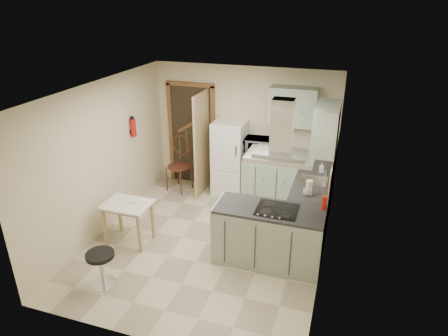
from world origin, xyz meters
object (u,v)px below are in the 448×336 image
(drop_leaf_table, at_px, (129,223))
(fridge, at_px, (230,158))
(stool, at_px, (102,269))
(peninsula, at_px, (269,236))
(microwave, at_px, (255,146))
(extractor_hood, at_px, (280,156))
(bentwood_chair, at_px, (179,166))

(drop_leaf_table, bearing_deg, fridge, 65.31)
(stool, bearing_deg, peninsula, 30.90)
(fridge, bearing_deg, peninsula, -58.26)
(peninsula, bearing_deg, microwave, 109.91)
(extractor_hood, height_order, bentwood_chair, extractor_hood)
(drop_leaf_table, relative_size, bentwood_chair, 0.72)
(peninsula, bearing_deg, stool, -149.10)
(peninsula, height_order, stool, peninsula)
(peninsula, height_order, drop_leaf_table, peninsula)
(microwave, bearing_deg, extractor_hood, -72.56)
(stool, bearing_deg, extractor_hood, 29.71)
(bentwood_chair, relative_size, stool, 1.98)
(drop_leaf_table, bearing_deg, stool, -79.22)
(fridge, xyz_separation_m, peninsula, (1.22, -1.98, -0.30))
(peninsula, distance_m, bentwood_chair, 2.87)
(fridge, xyz_separation_m, extractor_hood, (1.32, -1.98, 0.97))
(bentwood_chair, bearing_deg, drop_leaf_table, -75.02)
(fridge, relative_size, microwave, 2.69)
(extractor_hood, xyz_separation_m, microwave, (-0.84, 2.03, -0.67))
(extractor_hood, height_order, drop_leaf_table, extractor_hood)
(drop_leaf_table, distance_m, microwave, 2.76)
(peninsula, distance_m, stool, 2.40)
(drop_leaf_table, xyz_separation_m, stool, (0.19, -1.06, -0.09))
(fridge, bearing_deg, stool, -104.43)
(bentwood_chair, height_order, microwave, microwave)
(fridge, distance_m, microwave, 0.58)
(peninsula, xyz_separation_m, microwave, (-0.74, 2.03, 0.60))
(microwave, bearing_deg, stool, -116.91)
(peninsula, relative_size, extractor_hood, 1.72)
(drop_leaf_table, xyz_separation_m, microwave, (1.51, 2.20, 0.71))
(stool, xyz_separation_m, microwave, (1.32, 3.26, 0.80))
(peninsula, distance_m, drop_leaf_table, 2.25)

